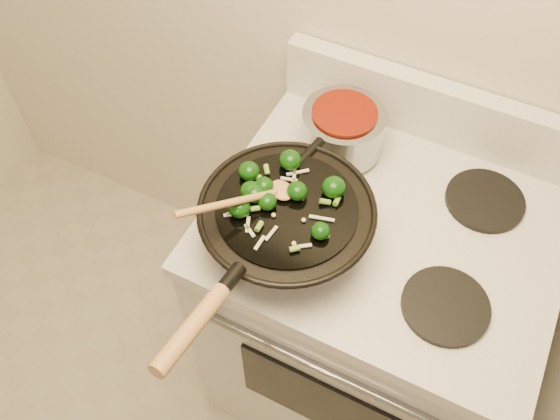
% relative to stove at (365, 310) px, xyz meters
% --- Properties ---
extents(stove, '(0.78, 0.67, 1.08)m').
position_rel_stove_xyz_m(stove, '(0.00, 0.00, 0.00)').
color(stove, silver).
rests_on(stove, ground).
extents(wok, '(0.37, 0.61, 0.19)m').
position_rel_stove_xyz_m(wok, '(-0.18, -0.16, 0.52)').
color(wok, black).
rests_on(wok, stove).
extents(stirfry, '(0.24, 0.25, 0.04)m').
position_rel_stove_xyz_m(stirfry, '(-0.21, -0.13, 0.59)').
color(stirfry, '#0B3608').
rests_on(stirfry, wok).
extents(wooden_spoon, '(0.16, 0.24, 0.10)m').
position_rel_stove_xyz_m(wooden_spoon, '(-0.24, -0.18, 0.61)').
color(wooden_spoon, '#B58047').
rests_on(wooden_spoon, wok).
extents(saucepan, '(0.20, 0.32, 0.12)m').
position_rel_stove_xyz_m(saucepan, '(-0.18, 0.14, 0.52)').
color(saucepan, gray).
rests_on(saucepan, stove).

